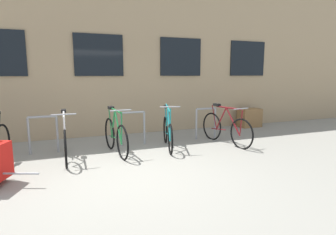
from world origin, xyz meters
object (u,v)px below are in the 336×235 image
object	(u,v)px
bicycle_white	(65,140)
planter_box	(250,118)
bicycle_maroon	(226,128)
bicycle_teal	(168,132)
bicycle_green	(115,136)

from	to	relation	value
bicycle_white	planter_box	bearing A→B (deg)	15.53
bicycle_maroon	planter_box	size ratio (longest dim) A/B	2.57
bicycle_teal	bicycle_maroon	xyz separation A→B (m)	(1.48, -0.16, 0.01)
bicycle_maroon	bicycle_green	size ratio (longest dim) A/B	1.07
bicycle_green	planter_box	size ratio (longest dim) A/B	2.41
bicycle_white	bicycle_green	distance (m)	1.03
bicycle_white	planter_box	distance (m)	5.92
bicycle_teal	bicycle_white	distance (m)	2.27
bicycle_green	planter_box	distance (m)	4.92
bicycle_teal	planter_box	world-z (taller)	bicycle_teal
bicycle_white	bicycle_green	world-z (taller)	bicycle_green
bicycle_green	planter_box	world-z (taller)	bicycle_green
bicycle_maroon	bicycle_white	size ratio (longest dim) A/B	1.05
bicycle_green	bicycle_maroon	bearing A→B (deg)	-2.40
bicycle_teal	bicycle_white	xyz separation A→B (m)	(-2.26, -0.12, 0.01)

